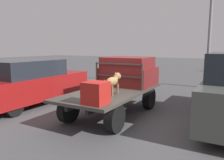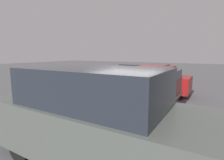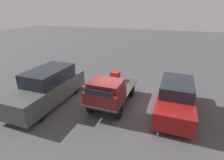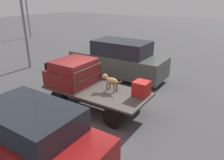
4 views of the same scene
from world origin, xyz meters
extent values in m
plane|color=#474749|center=(0.00, 0.00, 0.00)|extent=(80.00, 80.00, 0.00)
cylinder|color=black|center=(1.27, 0.76, 0.37)|extent=(0.75, 0.24, 0.75)
cylinder|color=black|center=(1.27, -0.76, 0.37)|extent=(0.75, 0.24, 0.75)
cylinder|color=black|center=(-1.27, 0.76, 0.37)|extent=(0.75, 0.24, 0.75)
cylinder|color=black|center=(-1.27, -0.76, 0.37)|extent=(0.75, 0.24, 0.75)
cube|color=black|center=(0.00, 0.32, 0.64)|extent=(3.76, 0.10, 0.18)
cube|color=black|center=(0.00, -0.32, 0.64)|extent=(3.76, 0.10, 0.18)
cube|color=#3D3833|center=(0.00, 0.00, 0.77)|extent=(4.08, 1.85, 0.08)
cube|color=maroon|center=(1.20, 0.00, 1.12)|extent=(1.58, 1.73, 0.63)
cube|color=maroon|center=(1.08, 0.00, 1.63)|extent=(1.34, 1.59, 0.38)
cube|color=black|center=(1.98, 0.00, 1.57)|extent=(0.02, 1.42, 0.29)
cube|color=#3D3833|center=(0.34, 0.84, 1.23)|extent=(0.04, 0.04, 0.84)
cube|color=#3D3833|center=(0.34, -0.84, 1.23)|extent=(0.04, 0.04, 0.84)
cube|color=#3D3833|center=(0.34, 0.00, 1.63)|extent=(0.04, 1.69, 0.04)
cube|color=#3D3833|center=(0.34, 0.00, 1.23)|extent=(0.04, 1.69, 0.04)
cylinder|color=brown|center=(-0.38, -0.17, 0.95)|extent=(0.06, 0.06, 0.29)
cylinder|color=brown|center=(-0.38, -0.37, 0.95)|extent=(0.06, 0.06, 0.29)
cylinder|color=brown|center=(-0.70, -0.17, 0.95)|extent=(0.06, 0.06, 0.29)
cylinder|color=brown|center=(-0.70, -0.37, 0.95)|extent=(0.06, 0.06, 0.29)
ellipsoid|color=olive|center=(-0.54, -0.27, 1.18)|extent=(0.53, 0.26, 0.26)
sphere|color=brown|center=(-0.40, -0.27, 1.14)|extent=(0.12, 0.12, 0.12)
cylinder|color=olive|center=(-0.32, -0.27, 1.25)|extent=(0.18, 0.14, 0.18)
sphere|color=olive|center=(-0.21, -0.27, 1.30)|extent=(0.22, 0.22, 0.22)
cone|color=brown|center=(-0.12, -0.27, 1.28)|extent=(0.12, 0.12, 0.12)
cone|color=olive|center=(-0.22, -0.21, 1.39)|extent=(0.06, 0.08, 0.10)
cone|color=olive|center=(-0.22, -0.33, 1.39)|extent=(0.06, 0.08, 0.10)
cylinder|color=olive|center=(-0.86, -0.27, 1.21)|extent=(0.23, 0.04, 0.15)
cube|color=#AD1E19|center=(-1.67, -0.46, 1.08)|extent=(0.54, 0.54, 0.54)
cylinder|color=black|center=(1.17, 4.09, 0.30)|extent=(0.60, 0.20, 0.60)
cylinder|color=black|center=(1.17, 2.62, 0.30)|extent=(0.60, 0.20, 0.60)
cylinder|color=black|center=(-1.69, 4.09, 0.30)|extent=(0.60, 0.20, 0.60)
cylinder|color=black|center=(-1.69, 2.62, 0.30)|extent=(0.60, 0.20, 0.60)
cube|color=maroon|center=(-0.26, 3.36, 0.67)|extent=(4.60, 1.75, 0.84)
cube|color=#1E232B|center=(-0.49, 3.36, 1.39)|extent=(2.53, 1.58, 0.60)
cylinder|color=black|center=(2.86, -2.74, 0.30)|extent=(0.60, 0.20, 0.60)
cylinder|color=black|center=(-0.39, -2.74, 0.30)|extent=(0.60, 0.20, 0.60)
cylinder|color=black|center=(-0.39, -4.36, 0.30)|extent=(0.60, 0.20, 0.60)
cube|color=#474C47|center=(1.23, -3.55, 0.77)|extent=(5.24, 1.90, 1.02)
cube|color=#1E232B|center=(0.97, -3.55, 1.65)|extent=(2.88, 1.71, 0.74)
camera|label=1|loc=(-5.96, -3.33, 2.16)|focal=35.00mm
camera|label=2|loc=(3.06, -6.36, 2.29)|focal=28.00mm
camera|label=3|loc=(8.44, 3.05, 5.14)|focal=28.00mm
camera|label=4|loc=(-4.68, 6.14, 4.18)|focal=35.00mm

